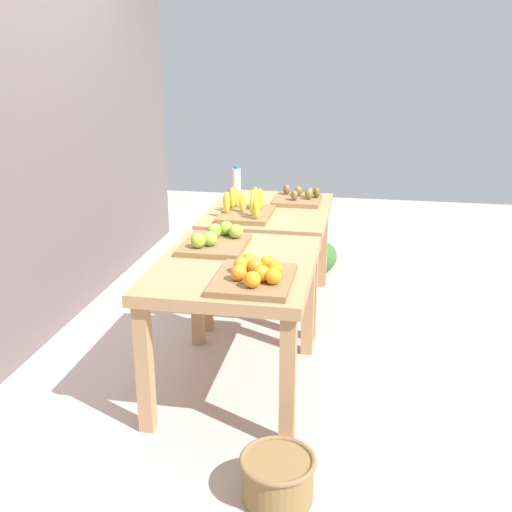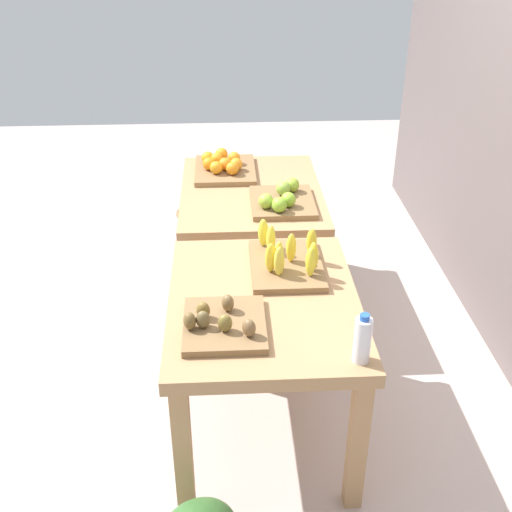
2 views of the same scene
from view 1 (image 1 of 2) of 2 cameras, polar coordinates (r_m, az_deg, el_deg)
ground_plane at (r=3.87m, az=-0.10°, el=-7.98°), size 8.00×8.00×0.00m
back_wall at (r=3.93m, az=-20.48°, el=14.12°), size 4.40×0.12×3.00m
display_table_left at (r=3.12m, az=-1.99°, el=-2.42°), size 1.04×0.80×0.72m
display_table_right at (r=4.16m, az=1.30°, el=3.15°), size 1.04×0.80×0.72m
orange_bin at (r=2.80m, az=-0.08°, el=-1.81°), size 0.44×0.36×0.11m
apple_bin at (r=3.31m, az=-3.83°, el=1.47°), size 0.40×0.34×0.11m
banana_crate at (r=3.92m, az=-0.93°, el=4.48°), size 0.44×0.32×0.17m
kiwi_bin at (r=4.31m, az=4.06°, el=5.49°), size 0.36×0.33×0.10m
water_bottle at (r=4.58m, az=-1.87°, el=7.20°), size 0.06×0.06×0.20m
watermelon_pile at (r=5.06m, az=5.63°, el=0.18°), size 0.71×0.48×0.28m
wicker_basket at (r=2.62m, az=2.06°, el=-20.15°), size 0.32×0.32×0.20m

